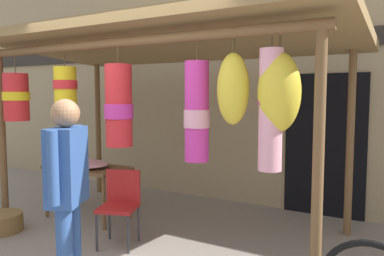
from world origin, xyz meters
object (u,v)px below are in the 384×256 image
folding_chair (120,201)px  vendor_in_orange (67,184)px  wicker_basket_by_table (1,222)px  flower_heap_on_table (84,164)px  display_table (87,173)px

folding_chair → vendor_in_orange: vendor_in_orange is taller
wicker_basket_by_table → vendor_in_orange: vendor_in_orange is taller
folding_chair → wicker_basket_by_table: (-1.55, -0.46, -0.39)m
wicker_basket_by_table → vendor_in_orange: 2.30m
flower_heap_on_table → folding_chair: folding_chair is taller
folding_chair → vendor_in_orange: bearing=-68.5°
flower_heap_on_table → folding_chair: 1.09m
display_table → flower_heap_on_table: size_ratio=1.55×
display_table → flower_heap_on_table: 0.16m
folding_chair → wicker_basket_by_table: 1.66m
wicker_basket_by_table → folding_chair: bearing=16.4°
vendor_in_orange → wicker_basket_by_table: bearing=160.8°
wicker_basket_by_table → vendor_in_orange: (2.01, -0.70, 0.87)m
display_table → vendor_in_orange: 2.21m
flower_heap_on_table → vendor_in_orange: vendor_in_orange is taller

